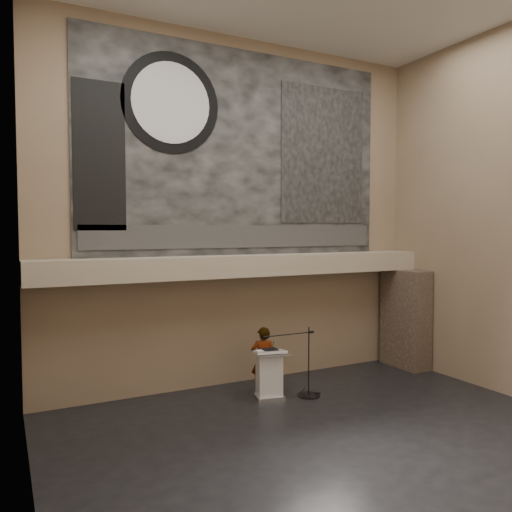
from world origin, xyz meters
TOP-DOWN VIEW (x-y plane):
  - floor at (0.00, 0.00)m, footprint 10.00×10.00m
  - wall_back at (0.00, 4.00)m, footprint 10.00×0.02m
  - wall_left at (-5.00, 0.00)m, footprint 0.02×8.00m
  - soffit at (0.00, 3.60)m, footprint 10.00×0.80m
  - sprinkler_left at (-1.60, 3.55)m, footprint 0.04×0.04m
  - sprinkler_right at (1.90, 3.55)m, footprint 0.04×0.04m
  - banner at (0.00, 3.97)m, footprint 8.00×0.05m
  - banner_text_strip at (0.00, 3.93)m, footprint 7.76×0.02m
  - banner_clock_rim at (-1.80, 3.93)m, footprint 2.30×0.02m
  - banner_clock_face at (-1.80, 3.91)m, footprint 1.84×0.02m
  - banner_building_print at (2.40, 3.93)m, footprint 2.60×0.02m
  - banner_brick_print at (-3.40, 3.93)m, footprint 1.10×0.02m
  - stone_pier at (4.65, 3.15)m, footprint 0.60×1.40m
  - lectern at (-0.00, 2.54)m, footprint 0.78×0.63m
  - binder at (0.02, 2.54)m, footprint 0.34×0.28m
  - papers at (-0.17, 2.54)m, footprint 0.28×0.35m
  - speaker_person at (0.02, 2.88)m, footprint 0.67×0.56m
  - mic_stand at (0.85, 2.29)m, footprint 1.40×0.52m

SIDE VIEW (x-z plane):
  - floor at x=0.00m, z-range 0.00..0.00m
  - mic_stand at x=0.85m, z-range -0.57..1.03m
  - lectern at x=0.00m, z-range -0.01..1.12m
  - speaker_person at x=0.02m, z-range 0.00..1.57m
  - papers at x=-0.17m, z-range 1.10..1.10m
  - binder at x=0.02m, z-range 1.10..1.14m
  - stone_pier at x=4.65m, z-range 0.00..2.70m
  - sprinkler_left at x=-1.60m, z-range 2.64..2.70m
  - sprinkler_right at x=1.90m, z-range 2.64..2.70m
  - soffit at x=0.00m, z-range 2.70..3.20m
  - banner_text_strip at x=0.00m, z-range 3.38..3.93m
  - wall_back at x=0.00m, z-range 0.00..8.50m
  - wall_left at x=-5.00m, z-range 0.00..8.50m
  - banner_brick_print at x=-3.40m, z-range 3.80..7.00m
  - banner at x=0.00m, z-range 3.20..8.20m
  - banner_building_print at x=2.40m, z-range 4.00..7.60m
  - banner_clock_rim at x=-1.80m, z-range 5.55..7.85m
  - banner_clock_face at x=-1.80m, z-range 5.78..7.62m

